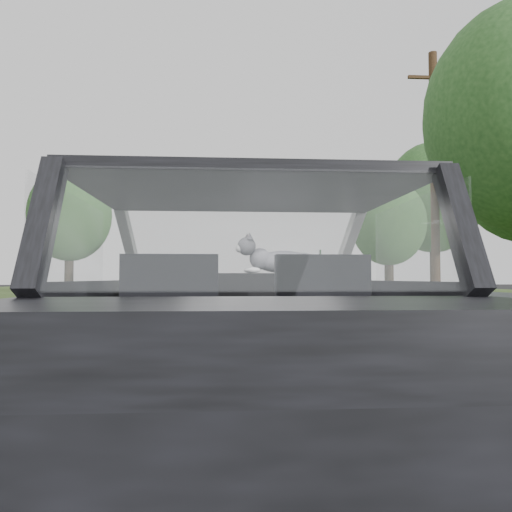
{
  "coord_description": "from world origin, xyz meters",
  "views": [
    {
      "loc": [
        -0.14,
        -3.01,
        0.97
      ],
      "look_at": [
        0.12,
        0.58,
        1.13
      ],
      "focal_mm": 35.0,
      "sensor_mm": 36.0,
      "label": 1
    }
  ],
  "objects": [
    {
      "name": "highway_sign",
      "position": [
        4.63,
        20.7,
        1.15
      ],
      "size": [
        0.22,
        0.93,
        2.31
      ],
      "primitive_type": "cube",
      "rotation": [
        0.0,
        0.0,
        -0.13
      ],
      "color": "#0E4C15",
      "rests_on": "ground"
    },
    {
      "name": "cat",
      "position": [
        0.33,
        0.59,
        1.09
      ],
      "size": [
        0.66,
        0.33,
        0.29
      ],
      "primitive_type": "ellipsoid",
      "rotation": [
        0.0,
        0.0,
        0.22
      ],
      "color": "gray",
      "rests_on": "dashboard"
    },
    {
      "name": "utility_pole",
      "position": [
        6.75,
        12.52,
        4.17
      ],
      "size": [
        0.32,
        0.32,
        8.33
      ],
      "primitive_type": "cylinder",
      "rotation": [
        0.0,
        0.0,
        -0.21
      ],
      "color": "#523720",
      "rests_on": "ground"
    },
    {
      "name": "tree_6",
      "position": [
        -8.86,
        26.34,
        3.57
      ],
      "size": [
        5.96,
        5.96,
        7.14
      ],
      "primitive_type": null,
      "rotation": [
        0.0,
        0.0,
        0.32
      ],
      "color": "#21491D",
      "rests_on": "ground"
    },
    {
      "name": "ground",
      "position": [
        0.0,
        0.0,
        0.0
      ],
      "size": [
        140.0,
        140.0,
        0.0
      ],
      "primitive_type": "plane",
      "color": "black",
      "rests_on": "ground"
    },
    {
      "name": "subject_car",
      "position": [
        0.0,
        0.0,
        0.72
      ],
      "size": [
        1.8,
        4.0,
        1.45
      ],
      "primitive_type": "cube",
      "color": "black",
      "rests_on": "ground"
    },
    {
      "name": "tree_2",
      "position": [
        8.84,
        23.07,
        3.02
      ],
      "size": [
        4.67,
        4.67,
        6.03
      ],
      "primitive_type": null,
      "rotation": [
        0.0,
        0.0,
        -0.19
      ],
      "color": "#21491D",
      "rests_on": "ground"
    },
    {
      "name": "guardrail",
      "position": [
        4.3,
        10.0,
        0.58
      ],
      "size": [
        0.05,
        90.0,
        0.32
      ],
      "primitive_type": "cube",
      "color": "gray",
      "rests_on": "ground"
    },
    {
      "name": "dashboard",
      "position": [
        0.0,
        0.62,
        0.85
      ],
      "size": [
        1.58,
        0.45,
        0.3
      ],
      "primitive_type": "cube",
      "color": "black",
      "rests_on": "subject_car"
    },
    {
      "name": "tree_3",
      "position": [
        14.26,
        29.76,
        4.96
      ],
      "size": [
        8.32,
        8.32,
        9.93
      ],
      "primitive_type": null,
      "rotation": [
        0.0,
        0.0,
        -0.33
      ],
      "color": "#21491D",
      "rests_on": "ground"
    },
    {
      "name": "steering_wheel",
      "position": [
        -0.4,
        0.33,
        0.92
      ],
      "size": [
        0.36,
        0.36,
        0.04
      ],
      "primitive_type": "torus",
      "color": "black",
      "rests_on": "dashboard"
    },
    {
      "name": "other_car",
      "position": [
        -1.49,
        21.66,
        0.65
      ],
      "size": [
        1.88,
        4.09,
        1.31
      ],
      "primitive_type": "imported",
      "rotation": [
        0.0,
        0.0,
        -0.08
      ],
      "color": "silver",
      "rests_on": "ground"
    },
    {
      "name": "driver_seat",
      "position": [
        -0.4,
        -0.29,
        0.88
      ],
      "size": [
        0.5,
        0.72,
        0.42
      ],
      "primitive_type": "cube",
      "color": "black",
      "rests_on": "subject_car"
    },
    {
      "name": "passenger_seat",
      "position": [
        0.4,
        -0.29,
        0.88
      ],
      "size": [
        0.5,
        0.72,
        0.42
      ],
      "primitive_type": "cube",
      "color": "black",
      "rests_on": "subject_car"
    }
  ]
}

